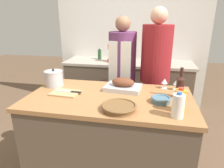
{
  "coord_description": "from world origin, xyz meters",
  "views": [
    {
      "loc": [
        0.36,
        -1.71,
        1.63
      ],
      "look_at": [
        0.0,
        0.13,
        0.99
      ],
      "focal_mm": 32.0,
      "sensor_mm": 36.0,
      "label": 1
    }
  ],
  "objects_px": {
    "wine_glass_left": "(176,83)",
    "person_cook_aproned": "(122,74)",
    "mixing_bowl": "(161,99)",
    "wine_glass_right": "(164,82)",
    "wine_bottle_green": "(180,86)",
    "cutting_board": "(65,93)",
    "knife_chef": "(69,91)",
    "condiment_bottle_tall": "(134,54)",
    "stand_mixer": "(114,55)",
    "wicker_basket": "(119,107)",
    "condiment_bottle_short": "(100,54)",
    "stock_pot": "(54,78)",
    "roasting_pan": "(123,85)",
    "juice_jug": "(180,100)",
    "milk_jug": "(178,106)",
    "person_cook_guest": "(155,72)"
  },
  "relations": [
    {
      "from": "stock_pot",
      "to": "wine_glass_left",
      "type": "distance_m",
      "value": 1.29
    },
    {
      "from": "milk_jug",
      "to": "person_cook_aproned",
      "type": "distance_m",
      "value": 1.26
    },
    {
      "from": "roasting_pan",
      "to": "wine_glass_right",
      "type": "height_order",
      "value": "roasting_pan"
    },
    {
      "from": "cutting_board",
      "to": "condiment_bottle_short",
      "type": "xyz_separation_m",
      "value": [
        -0.07,
        1.62,
        0.08
      ]
    },
    {
      "from": "cutting_board",
      "to": "wine_glass_right",
      "type": "bearing_deg",
      "value": 20.11
    },
    {
      "from": "knife_chef",
      "to": "stock_pot",
      "type": "bearing_deg",
      "value": 142.97
    },
    {
      "from": "wine_bottle_green",
      "to": "person_cook_guest",
      "type": "relative_size",
      "value": 0.16
    },
    {
      "from": "cutting_board",
      "to": "juice_jug",
      "type": "relative_size",
      "value": 1.42
    },
    {
      "from": "knife_chef",
      "to": "condiment_bottle_tall",
      "type": "distance_m",
      "value": 1.73
    },
    {
      "from": "roasting_pan",
      "to": "stock_pot",
      "type": "xyz_separation_m",
      "value": [
        -0.75,
        -0.02,
        0.04
      ]
    },
    {
      "from": "mixing_bowl",
      "to": "person_cook_aproned",
      "type": "distance_m",
      "value": 0.98
    },
    {
      "from": "wine_glass_right",
      "to": "condiment_bottle_short",
      "type": "relative_size",
      "value": 0.58
    },
    {
      "from": "wine_bottle_green",
      "to": "condiment_bottle_tall",
      "type": "height_order",
      "value": "wine_bottle_green"
    },
    {
      "from": "milk_jug",
      "to": "juice_jug",
      "type": "bearing_deg",
      "value": 76.77
    },
    {
      "from": "knife_chef",
      "to": "condiment_bottle_tall",
      "type": "relative_size",
      "value": 1.28
    },
    {
      "from": "cutting_board",
      "to": "wine_bottle_green",
      "type": "bearing_deg",
      "value": 6.42
    },
    {
      "from": "knife_chef",
      "to": "person_cook_guest",
      "type": "bearing_deg",
      "value": 43.83
    },
    {
      "from": "milk_jug",
      "to": "person_cook_guest",
      "type": "bearing_deg",
      "value": 98.16
    },
    {
      "from": "wine_glass_left",
      "to": "person_cook_aproned",
      "type": "distance_m",
      "value": 0.81
    },
    {
      "from": "person_cook_aproned",
      "to": "stock_pot",
      "type": "bearing_deg",
      "value": -130.44
    },
    {
      "from": "wicker_basket",
      "to": "juice_jug",
      "type": "xyz_separation_m",
      "value": [
        0.47,
        0.08,
        0.06
      ]
    },
    {
      "from": "roasting_pan",
      "to": "person_cook_aproned",
      "type": "bearing_deg",
      "value": 99.0
    },
    {
      "from": "stock_pot",
      "to": "condiment_bottle_short",
      "type": "height_order",
      "value": "stock_pot"
    },
    {
      "from": "cutting_board",
      "to": "stand_mixer",
      "type": "height_order",
      "value": "stand_mixer"
    },
    {
      "from": "wine_glass_left",
      "to": "person_cook_aproned",
      "type": "bearing_deg",
      "value": 141.05
    },
    {
      "from": "wicker_basket",
      "to": "knife_chef",
      "type": "distance_m",
      "value": 0.6
    },
    {
      "from": "knife_chef",
      "to": "stand_mixer",
      "type": "xyz_separation_m",
      "value": [
        0.17,
        1.45,
        0.1
      ]
    },
    {
      "from": "wicker_basket",
      "to": "wine_glass_left",
      "type": "relative_size",
      "value": 2.69
    },
    {
      "from": "wine_glass_left",
      "to": "wine_glass_right",
      "type": "bearing_deg",
      "value": 168.19
    },
    {
      "from": "condiment_bottle_tall",
      "to": "person_cook_aproned",
      "type": "relative_size",
      "value": 0.13
    },
    {
      "from": "stock_pot",
      "to": "wine_glass_left",
      "type": "xyz_separation_m",
      "value": [
        1.28,
        0.13,
        -0.01
      ]
    },
    {
      "from": "cutting_board",
      "to": "wicker_basket",
      "type": "bearing_deg",
      "value": -23.21
    },
    {
      "from": "stock_pot",
      "to": "wine_bottle_green",
      "type": "relative_size",
      "value": 0.68
    },
    {
      "from": "roasting_pan",
      "to": "wine_glass_right",
      "type": "xyz_separation_m",
      "value": [
        0.42,
        0.13,
        0.02
      ]
    },
    {
      "from": "mixing_bowl",
      "to": "condiment_bottle_tall",
      "type": "xyz_separation_m",
      "value": [
        -0.4,
        1.7,
        0.08
      ]
    },
    {
      "from": "wine_glass_right",
      "to": "knife_chef",
      "type": "relative_size",
      "value": 0.38
    },
    {
      "from": "wicker_basket",
      "to": "knife_chef",
      "type": "relative_size",
      "value": 1.03
    },
    {
      "from": "mixing_bowl",
      "to": "knife_chef",
      "type": "xyz_separation_m",
      "value": [
        -0.88,
        0.04,
        -0.01
      ]
    },
    {
      "from": "stock_pot",
      "to": "juice_jug",
      "type": "xyz_separation_m",
      "value": [
        1.26,
        -0.37,
        0.01
      ]
    },
    {
      "from": "mixing_bowl",
      "to": "wine_glass_left",
      "type": "relative_size",
      "value": 1.61
    },
    {
      "from": "juice_jug",
      "to": "wine_bottle_green",
      "type": "height_order",
      "value": "wine_bottle_green"
    },
    {
      "from": "roasting_pan",
      "to": "wine_bottle_green",
      "type": "relative_size",
      "value": 1.34
    },
    {
      "from": "condiment_bottle_tall",
      "to": "cutting_board",
      "type": "bearing_deg",
      "value": -106.96
    },
    {
      "from": "wicker_basket",
      "to": "condiment_bottle_short",
      "type": "distance_m",
      "value": 1.98
    },
    {
      "from": "milk_jug",
      "to": "person_cook_guest",
      "type": "relative_size",
      "value": 0.11
    },
    {
      "from": "mixing_bowl",
      "to": "condiment_bottle_short",
      "type": "bearing_deg",
      "value": 120.75
    },
    {
      "from": "wine_glass_right",
      "to": "wine_bottle_green",
      "type": "bearing_deg",
      "value": -61.31
    },
    {
      "from": "mixing_bowl",
      "to": "juice_jug",
      "type": "relative_size",
      "value": 0.87
    },
    {
      "from": "knife_chef",
      "to": "stand_mixer",
      "type": "relative_size",
      "value": 0.97
    },
    {
      "from": "condiment_bottle_short",
      "to": "person_cook_aproned",
      "type": "xyz_separation_m",
      "value": [
        0.51,
        -0.79,
        -0.1
      ]
    }
  ]
}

